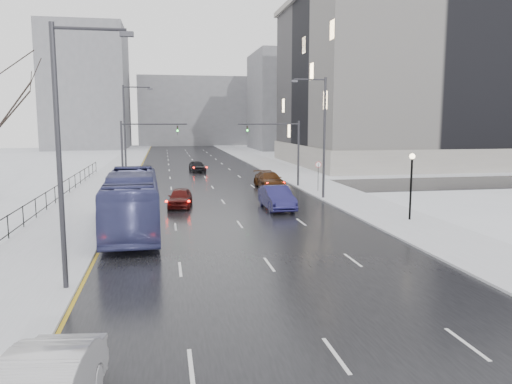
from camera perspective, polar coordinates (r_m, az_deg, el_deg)
road at (r=59.97m, az=-5.99°, el=1.89°), size 16.00×150.00×0.04m
cross_road at (r=48.10m, az=-4.88°, el=0.36°), size 130.00×10.00×0.04m
sidewalk_left at (r=60.09m, az=-16.03°, el=1.68°), size 5.00×150.00×0.16m
sidewalk_right at (r=61.66m, az=3.79°, el=2.14°), size 5.00×150.00×0.16m
park_strip at (r=61.76m, az=-24.83°, el=1.40°), size 14.00×150.00×0.12m
iron_fence at (r=31.15m, az=-25.99°, el=-3.04°), size 0.06×70.00×1.30m
streetlight_r_mid at (r=41.46m, az=7.52°, el=6.85°), size 2.95×0.25×10.00m
streetlight_l_near at (r=19.80m, az=-21.01°, el=5.05°), size 2.95×0.25×10.00m
streetlight_l_far at (r=51.58m, az=-14.53°, el=6.90°), size 2.95×0.25×10.00m
lamppost_r_mid at (r=33.49m, az=17.34°, el=1.67°), size 0.36×0.36×4.28m
mast_signal_right at (r=48.97m, az=3.66°, el=5.32°), size 6.10×0.33×6.50m
mast_signal_left at (r=47.59m, az=-13.79°, el=5.02°), size 6.10×0.33×6.50m
no_uturn_sign at (r=45.76m, az=7.14°, el=2.81°), size 0.60×0.06×2.70m
civic_building at (r=81.80m, az=18.90°, el=11.00°), size 41.00×31.00×24.80m
bldg_far_right at (r=119.07m, az=5.56°, el=10.26°), size 24.00×20.00×22.00m
bldg_far_left at (r=125.89m, az=-18.71°, el=11.13°), size 18.00×22.00×28.00m
bldg_far_center at (r=139.73m, az=-6.98°, el=9.10°), size 30.00×18.00×18.00m
bus at (r=30.24m, az=-13.99°, el=-1.07°), size 3.35×12.63×3.49m
sedan_center_near at (r=38.14m, az=-8.66°, el=-0.63°), size 2.17×4.35×1.42m
sedan_right_near at (r=36.70m, az=2.39°, el=-0.66°), size 1.93×5.23×1.71m
sedan_right_far at (r=48.42m, az=1.52°, el=1.38°), size 2.56×5.46×1.54m
sedan_center_far at (r=64.08m, az=-6.74°, el=2.94°), size 2.21×4.41×1.44m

